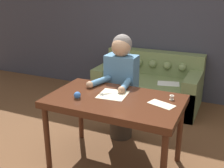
# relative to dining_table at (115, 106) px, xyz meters

# --- Properties ---
(wall_back) EXTENTS (8.00, 0.06, 2.60)m
(wall_back) POSITION_rel_dining_table_xyz_m (0.01, 2.19, 0.61)
(wall_back) COLOR #383842
(wall_back) RESTS_ON ground_plane
(dining_table) EXTENTS (1.34, 0.80, 0.77)m
(dining_table) POSITION_rel_dining_table_xyz_m (0.00, 0.00, 0.00)
(dining_table) COLOR #472314
(dining_table) RESTS_ON ground_plane
(couch) EXTENTS (1.60, 0.89, 0.81)m
(couch) POSITION_rel_dining_table_xyz_m (-0.17, 1.75, -0.39)
(couch) COLOR olive
(couch) RESTS_ON ground_plane
(person) EXTENTS (0.46, 0.61, 1.31)m
(person) POSITION_rel_dining_table_xyz_m (-0.17, 0.57, -0.01)
(person) COLOR #33281E
(person) RESTS_ON ground_plane
(pattern_paper_main) EXTENTS (0.31, 0.32, 0.00)m
(pattern_paper_main) POSITION_rel_dining_table_xyz_m (-0.05, 0.08, 0.08)
(pattern_paper_main) COLOR beige
(pattern_paper_main) RESTS_ON dining_table
(pattern_paper_offcut) EXTENTS (0.28, 0.20, 0.00)m
(pattern_paper_offcut) POSITION_rel_dining_table_xyz_m (0.47, 0.04, 0.08)
(pattern_paper_offcut) COLOR beige
(pattern_paper_offcut) RESTS_ON dining_table
(scissors) EXTENTS (0.22, 0.20, 0.01)m
(scissors) POSITION_rel_dining_table_xyz_m (-0.12, 0.06, 0.08)
(scissors) COLOR silver
(scissors) RESTS_ON dining_table
(thread_spool) EXTENTS (0.04, 0.04, 0.05)m
(thread_spool) POSITION_rel_dining_table_xyz_m (0.53, 0.20, 0.10)
(thread_spool) COLOR beige
(thread_spool) RESTS_ON dining_table
(pin_cushion) EXTENTS (0.07, 0.07, 0.07)m
(pin_cushion) POSITION_rel_dining_table_xyz_m (-0.34, -0.16, 0.11)
(pin_cushion) COLOR #4C3828
(pin_cushion) RESTS_ON dining_table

